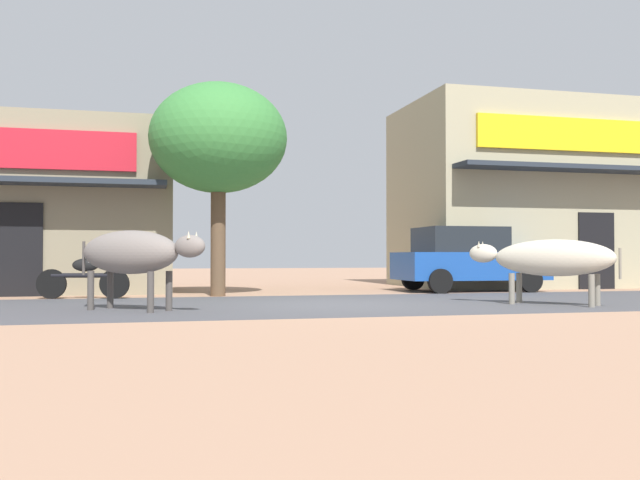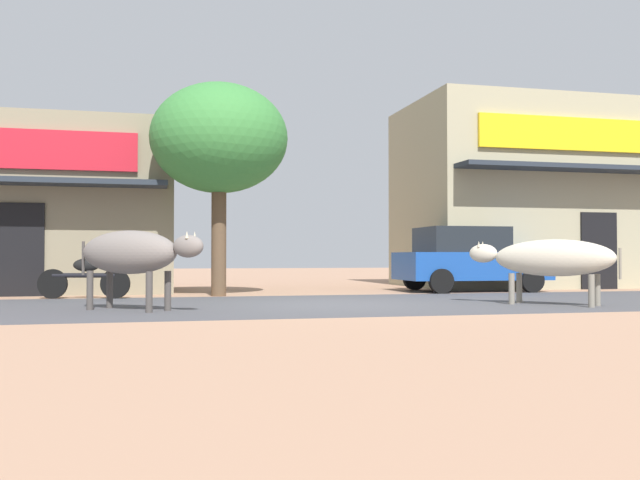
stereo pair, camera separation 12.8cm
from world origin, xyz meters
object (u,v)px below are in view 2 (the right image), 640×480
parked_hatchback_car (468,258)px  parked_motorcycle (85,276)px  roadside_tree (219,139)px  cow_far_dark (549,258)px  pedestrian_by_shop (549,256)px  cow_near_brown (132,253)px

parked_hatchback_car → parked_motorcycle: bearing=-174.0°
roadside_tree → cow_far_dark: bearing=-38.1°
pedestrian_by_shop → cow_far_dark: bearing=-121.6°
roadside_tree → parked_hatchback_car: (6.44, 0.68, -2.71)m
parked_hatchback_car → cow_far_dark: 5.17m
cow_far_dark → pedestrian_by_shop: size_ratio=1.50×
parked_motorcycle → pedestrian_by_shop: pedestrian_by_shop is taller
roadside_tree → pedestrian_by_shop: 9.61m
roadside_tree → pedestrian_by_shop: (9.15, 1.28, -2.64)m
pedestrian_by_shop → parked_hatchback_car: bearing=-167.4°
parked_hatchback_car → cow_far_dark: parked_hatchback_car is taller
roadside_tree → cow_near_brown: roadside_tree is taller
parked_hatchback_car → cow_near_brown: parked_hatchback_car is taller
parked_motorcycle → cow_near_brown: bearing=-74.4°
parked_motorcycle → pedestrian_by_shop: 12.11m
cow_near_brown → parked_motorcycle: bearing=105.6°
cow_near_brown → cow_far_dark: bearing=-3.5°
cow_near_brown → cow_far_dark: (7.46, -0.46, -0.09)m
parked_motorcycle → pedestrian_by_shop: size_ratio=1.23×
parked_hatchback_car → roadside_tree: bearing=-174.0°
roadside_tree → parked_hatchback_car: bearing=6.0°
cow_near_brown → pedestrian_by_shop: (10.97, 5.25, -0.04)m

